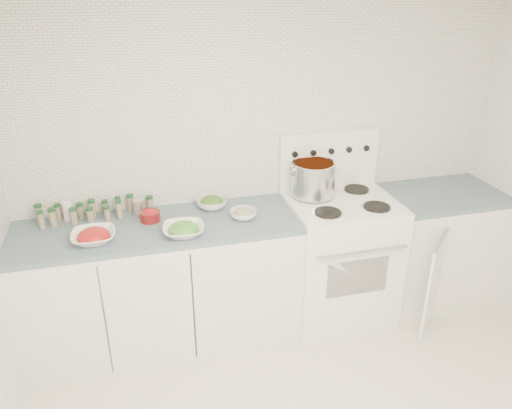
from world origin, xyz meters
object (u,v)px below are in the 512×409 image
object	(u,v)px
stove	(338,254)
stock_pot	(313,177)
bowl_tomato	(94,236)
bowl_snowpea	(183,229)

from	to	relation	value
stove	stock_pot	distance (m)	0.62
stove	bowl_tomato	distance (m)	1.75
bowl_tomato	bowl_snowpea	world-z (taller)	bowl_tomato
stock_pot	bowl_snowpea	distance (m)	1.03
stove	bowl_snowpea	world-z (taller)	stove
stove	stock_pot	size ratio (longest dim) A/B	4.06
stove	bowl_tomato	xyz separation A→B (m)	(-1.69, -0.12, 0.44)
bowl_snowpea	stock_pot	bearing A→B (deg)	17.24
bowl_tomato	bowl_snowpea	xyz separation A→B (m)	(0.54, -0.05, -0.00)
bowl_tomato	bowl_snowpea	bearing A→B (deg)	-5.26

